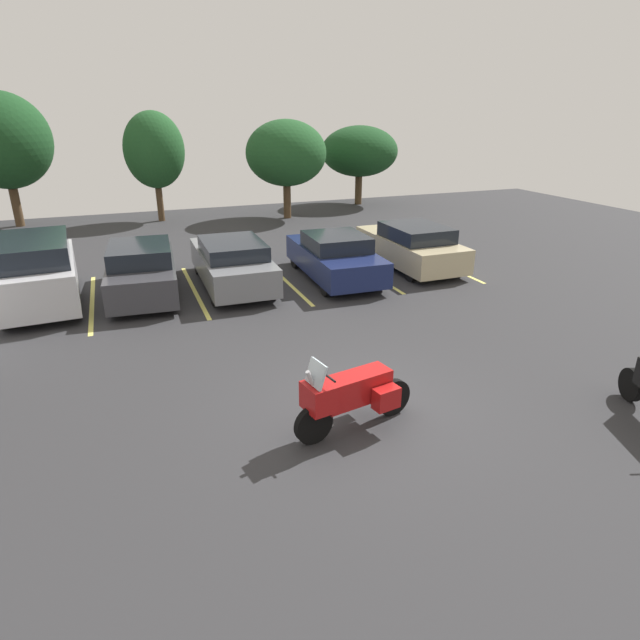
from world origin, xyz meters
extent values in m
cube|color=#2D2D30|center=(0.00, 0.00, -0.05)|extent=(44.00, 44.00, 0.10)
cylinder|color=black|center=(-1.22, -0.67, 0.34)|extent=(0.68, 0.24, 0.67)
cylinder|color=black|center=(0.38, -0.36, 0.34)|extent=(0.68, 0.24, 0.67)
cube|color=#A51414|center=(-0.42, -0.51, 0.76)|extent=(1.28, 0.65, 0.50)
cylinder|color=#B2B2B7|center=(-1.10, -0.64, 0.76)|extent=(0.52, 0.16, 1.14)
cylinder|color=black|center=(-1.02, -0.63, 1.19)|extent=(0.15, 0.62, 0.04)
cube|color=#A51414|center=(-1.12, -0.65, 0.81)|extent=(0.53, 0.58, 0.45)
cube|color=#B2C1CC|center=(-1.17, -0.66, 1.23)|extent=(0.24, 0.46, 0.39)
cube|color=#A51414|center=(0.01, -0.79, 0.64)|extent=(0.48, 0.32, 0.36)
cube|color=#A51414|center=(-0.12, -0.10, 0.64)|extent=(0.48, 0.32, 0.36)
cylinder|color=black|center=(4.73, -1.49, 0.31)|extent=(0.32, 0.63, 0.62)
cube|color=#EAE066|center=(-4.68, 7.84, 0.00)|extent=(0.12, 5.10, 0.01)
cube|color=#EAE066|center=(-1.85, 7.84, 0.00)|extent=(0.12, 5.10, 0.01)
cube|color=#EAE066|center=(0.99, 7.84, 0.00)|extent=(0.12, 5.10, 0.01)
cube|color=#EAE066|center=(3.83, 7.84, 0.00)|extent=(0.12, 5.10, 0.01)
cube|color=#EAE066|center=(6.67, 7.84, 0.00)|extent=(0.12, 5.10, 0.01)
cube|color=#B7B7BC|center=(-5.91, 8.10, 0.77)|extent=(2.14, 4.46, 1.07)
cube|color=black|center=(-5.90, 8.01, 1.59)|extent=(1.91, 3.15, 0.58)
cylinder|color=black|center=(-6.80, 9.53, 0.35)|extent=(0.27, 0.72, 0.71)
cylinder|color=black|center=(-5.21, 9.63, 0.35)|extent=(0.27, 0.72, 0.71)
cylinder|color=black|center=(-6.61, 6.58, 0.35)|extent=(0.27, 0.72, 0.71)
cylinder|color=black|center=(-5.01, 6.68, 0.35)|extent=(0.27, 0.72, 0.71)
cube|color=#38383D|center=(-3.25, 8.01, 0.61)|extent=(2.14, 4.51, 0.82)
cube|color=black|center=(-3.25, 7.91, 1.26)|extent=(1.83, 2.39, 0.49)
cylinder|color=black|center=(-3.91, 9.56, 0.30)|extent=(0.26, 0.62, 0.60)
cylinder|color=black|center=(-2.36, 9.44, 0.30)|extent=(0.26, 0.62, 0.60)
cylinder|color=black|center=(-4.13, 6.58, 0.30)|extent=(0.26, 0.62, 0.60)
cylinder|color=black|center=(-2.58, 6.47, 0.30)|extent=(0.26, 0.62, 0.60)
cube|color=slate|center=(-0.66, 7.95, 0.63)|extent=(1.94, 4.74, 0.80)
cube|color=black|center=(-0.66, 7.64, 1.24)|extent=(1.75, 2.39, 0.42)
cylinder|color=black|center=(-1.42, 9.56, 0.36)|extent=(0.23, 0.72, 0.71)
cylinder|color=black|center=(0.17, 9.54, 0.36)|extent=(0.23, 0.72, 0.71)
cylinder|color=black|center=(-1.48, 6.37, 0.36)|extent=(0.23, 0.72, 0.71)
cylinder|color=black|center=(0.11, 6.34, 0.36)|extent=(0.23, 0.72, 0.71)
cube|color=navy|center=(2.53, 7.53, 0.61)|extent=(2.05, 4.58, 0.75)
cube|color=black|center=(2.53, 7.37, 1.21)|extent=(1.81, 2.02, 0.46)
cylinder|color=black|center=(1.77, 9.09, 0.36)|extent=(0.25, 0.72, 0.72)
cylinder|color=black|center=(3.40, 9.03, 0.36)|extent=(0.25, 0.72, 0.72)
cylinder|color=black|center=(1.66, 6.02, 0.36)|extent=(0.25, 0.72, 0.72)
cylinder|color=black|center=(3.29, 5.96, 0.36)|extent=(0.25, 0.72, 0.72)
cube|color=#C1B289|center=(5.48, 7.91, 0.60)|extent=(1.92, 4.62, 0.80)
cube|color=black|center=(5.48, 7.56, 1.23)|extent=(1.76, 2.28, 0.47)
cylinder|color=black|center=(4.65, 9.48, 0.31)|extent=(0.22, 0.62, 0.62)
cylinder|color=black|center=(6.29, 9.49, 0.31)|extent=(0.22, 0.62, 0.62)
cylinder|color=black|center=(4.67, 6.34, 0.31)|extent=(0.22, 0.62, 0.62)
cylinder|color=black|center=(6.30, 6.35, 0.31)|extent=(0.22, 0.62, 0.62)
cylinder|color=#4C3823|center=(-1.69, 19.16, 0.77)|extent=(0.30, 0.30, 1.55)
ellipsoid|color=#1E4C23|center=(-1.69, 19.16, 3.27)|extent=(2.75, 2.75, 3.45)
cylinder|color=#4C3823|center=(9.23, 20.17, 0.76)|extent=(0.39, 0.39, 1.52)
ellipsoid|color=#19421E|center=(9.23, 20.17, 2.87)|extent=(4.20, 4.20, 2.70)
cylinder|color=#4C3823|center=(4.22, 17.70, 0.77)|extent=(0.37, 0.37, 1.55)
ellipsoid|color=#1E4C23|center=(4.22, 17.70, 3.08)|extent=(3.85, 3.85, 3.07)
cylinder|color=#4C3823|center=(-7.93, 20.23, 0.84)|extent=(0.39, 0.39, 1.69)
ellipsoid|color=#19421E|center=(-7.93, 20.23, 3.75)|extent=(4.04, 4.04, 4.12)
camera|label=1|loc=(-3.72, -7.47, 5.04)|focal=29.71mm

